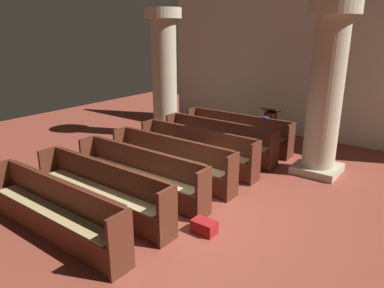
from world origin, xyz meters
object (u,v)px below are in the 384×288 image
pew_row_2 (197,148)px  pew_row_6 (54,209)px  pew_row_3 (171,159)px  pillar_aisle_side (326,89)px  pillar_far_side (164,72)px  kneeler_box_red (204,227)px  pew_row_0 (237,130)px  pew_row_5 (102,188)px  hymn_book (265,117)px  pew_row_1 (219,138)px  pew_row_4 (140,172)px  lectern (270,128)px

pew_row_2 → pew_row_6: same height
pew_row_3 → pillar_aisle_side: size_ratio=0.85×
pillar_far_side → kneeler_box_red: size_ratio=9.34×
pew_row_0 → pew_row_5: 4.87m
pew_row_6 → hymn_book: 6.10m
pew_row_5 → hymn_book: hymn_book is taller
pew_row_3 → pew_row_1: bearing=90.0°
pew_row_3 → pew_row_4: size_ratio=1.00×
kneeler_box_red → pew_row_5: bearing=-163.2°
pew_row_4 → lectern: 4.83m
pew_row_0 → lectern: 1.07m
pew_row_6 → pew_row_2: bearing=90.0°
pew_row_6 → hymn_book: bearing=82.9°
pew_row_6 → kneeler_box_red: size_ratio=7.89×
pew_row_1 → pew_row_4: size_ratio=1.00×
pew_row_1 → pillar_far_side: 2.93m
pew_row_6 → kneeler_box_red: (1.88, 1.54, -0.39)m
pew_row_0 → pillar_aisle_side: size_ratio=0.85×
pew_row_2 → hymn_book: bearing=70.6°
pew_row_2 → lectern: size_ratio=3.00×
pew_row_4 → pew_row_5: same height
pew_row_1 → kneeler_box_red: 3.84m
pillar_aisle_side → hymn_book: 2.13m
pew_row_3 → pillar_aisle_side: 3.78m
pew_row_2 → kneeler_box_red: size_ratio=7.89×
pew_row_6 → pillar_far_side: size_ratio=0.85×
pew_row_2 → pillar_far_side: pillar_far_side is taller
pew_row_5 → lectern: size_ratio=3.00×
pew_row_4 → pillar_far_side: size_ratio=0.85×
pillar_aisle_side → kneeler_box_red: bearing=-99.1°
pew_row_2 → pillar_aisle_side: (2.49, 1.45, 1.49)m
pew_row_0 → pew_row_4: (0.00, -3.90, 0.00)m
pew_row_1 → pew_row_3: same height
pillar_far_side → pew_row_6: bearing=-66.3°
pillar_far_side → pew_row_4: bearing=-55.9°
lectern → kneeler_box_red: bearing=-75.9°
pew_row_5 → pew_row_2: bearing=90.0°
lectern → pew_row_4: bearing=-96.8°
pillar_aisle_side → lectern: bearing=143.8°
pew_row_3 → lectern: size_ratio=3.00×
pew_row_1 → kneeler_box_red: pew_row_1 is taller
pew_row_0 → pew_row_2: 1.95m
pew_row_1 → pew_row_2: bearing=-90.0°
pew_row_2 → hymn_book: 2.31m
pew_row_1 → pew_row_6: (0.00, -4.87, 0.00)m
pew_row_3 → kneeler_box_red: (1.88, -1.38, -0.39)m
pew_row_0 → pew_row_2: (0.00, -1.95, 0.00)m
pew_row_0 → lectern: lectern is taller
pew_row_6 → pew_row_1: bearing=90.0°
pew_row_6 → hymn_book: hymn_book is taller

